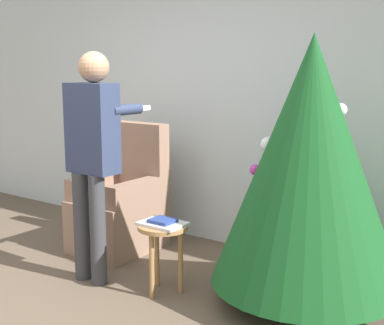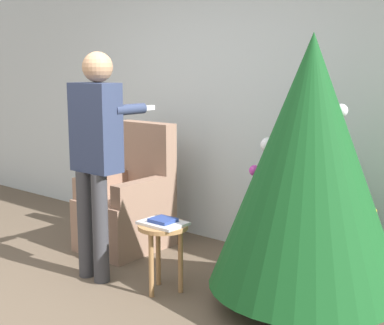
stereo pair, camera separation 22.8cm
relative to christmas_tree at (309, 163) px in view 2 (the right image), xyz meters
The scene contains 8 objects.
ground_plane 2.18m from the christmas_tree, 133.40° to the right, with size 14.00×14.00×0.00m, color brown.
wall_back 1.60m from the christmas_tree, 148.25° to the left, with size 8.00×0.06×2.70m.
christmas_tree is the anchor object (origin of this frame).
armchair 1.94m from the christmas_tree, behind, with size 0.61×0.73×1.12m.
person_standing 1.58m from the christmas_tree, 161.32° to the right, with size 0.41×0.57×1.73m.
side_stool 1.16m from the christmas_tree, 156.66° to the right, with size 0.36×0.36×0.51m.
laptop 1.11m from the christmas_tree, 156.66° to the right, with size 0.32×0.24×0.02m.
book 1.11m from the christmas_tree, 156.66° to the right, with size 0.17×0.15×0.02m.
Camera 2 is at (2.90, -1.70, 1.62)m, focal length 50.00 mm.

